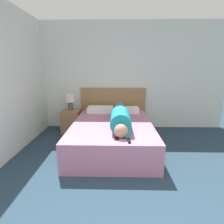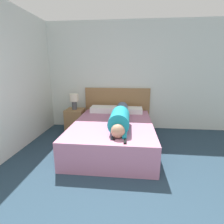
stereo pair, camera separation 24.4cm
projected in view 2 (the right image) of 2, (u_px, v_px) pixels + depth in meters
The scene contains 10 objects.
wall_back at pixel (127, 77), 4.32m from camera, with size 5.13×0.06×2.60m.
bed at pixel (113, 134), 3.45m from camera, with size 1.51×2.07×0.49m.
headboard at pixel (117, 108), 4.47m from camera, with size 1.63×0.04×1.03m.
nightstand at pixel (75, 120), 4.30m from camera, with size 0.42×0.42×0.54m.
table_lamp at pixel (74, 100), 4.17m from camera, with size 0.21×0.21×0.37m.
person_lying at pixel (120, 117), 3.24m from camera, with size 0.34×1.64×0.34m.
pillow_near_headboard at pixel (104, 109), 4.18m from camera, with size 0.61×0.35×0.13m.
pillow_second at pixel (130, 110), 4.12m from camera, with size 0.58×0.35×0.12m.
tv_remote at pixel (125, 141), 2.50m from camera, with size 0.04×0.15×0.02m.
cell_phone at pixel (113, 138), 2.61m from camera, with size 0.06×0.13×0.01m.
Camera 2 is at (0.09, -0.54, 1.53)m, focal length 28.00 mm.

